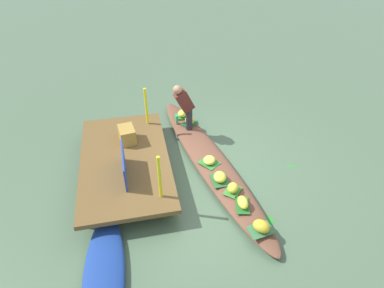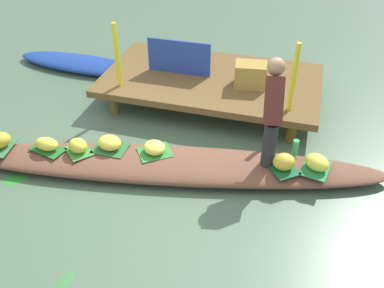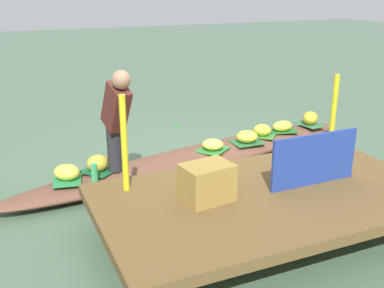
% 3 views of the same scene
% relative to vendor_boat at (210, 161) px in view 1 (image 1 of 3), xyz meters
% --- Properties ---
extents(canal_water, '(40.00, 40.00, 0.00)m').
position_rel_vendor_boat_xyz_m(canal_water, '(0.00, 0.00, -0.10)').
color(canal_water, '#4A664C').
rests_on(canal_water, ground).
extents(dock_platform, '(3.20, 1.80, 0.40)m').
position_rel_vendor_boat_xyz_m(dock_platform, '(0.09, 1.80, 0.24)').
color(dock_platform, brown).
rests_on(dock_platform, ground).
extents(vendor_boat, '(5.28, 1.73, 0.21)m').
position_rel_vendor_boat_xyz_m(vendor_boat, '(0.00, 0.00, 0.00)').
color(vendor_boat, brown).
rests_on(vendor_boat, ground).
extents(moored_boat, '(2.50, 0.75, 0.17)m').
position_rel_vendor_boat_xyz_m(moored_boat, '(-2.31, 2.25, -0.02)').
color(moored_boat, navy).
rests_on(moored_boat, ground).
extents(leaf_mat_0, '(0.37, 0.45, 0.01)m').
position_rel_vendor_boat_xyz_m(leaf_mat_0, '(1.71, 0.28, 0.11)').
color(leaf_mat_0, '#278144').
rests_on(leaf_mat_0, vendor_boat).
extents(banana_bunch_0, '(0.37, 0.35, 0.18)m').
position_rel_vendor_boat_xyz_m(banana_bunch_0, '(1.71, 0.28, 0.20)').
color(banana_bunch_0, '#E7E147').
rests_on(banana_bunch_0, vendor_boat).
extents(leaf_mat_1, '(0.47, 0.33, 0.01)m').
position_rel_vendor_boat_xyz_m(leaf_mat_1, '(-1.46, -0.24, 0.11)').
color(leaf_mat_1, '#226527').
rests_on(leaf_mat_1, vendor_boat).
extents(banana_bunch_1, '(0.31, 0.20, 0.16)m').
position_rel_vendor_boat_xyz_m(banana_bunch_1, '(-1.46, -0.24, 0.19)').
color(banana_bunch_1, yellow).
rests_on(banana_bunch_1, vendor_boat).
extents(leaf_mat_2, '(0.41, 0.33, 0.01)m').
position_rel_vendor_boat_xyz_m(leaf_mat_2, '(-0.73, -0.01, 0.11)').
color(leaf_mat_2, '#2A6233').
rests_on(leaf_mat_2, vendor_boat).
extents(banana_bunch_2, '(0.33, 0.30, 0.17)m').
position_rel_vendor_boat_xyz_m(banana_bunch_2, '(-0.73, -0.01, 0.19)').
color(banana_bunch_2, yellow).
rests_on(banana_bunch_2, vendor_boat).
extents(leaf_mat_3, '(0.44, 0.46, 0.01)m').
position_rel_vendor_boat_xyz_m(leaf_mat_3, '(1.35, 0.18, 0.11)').
color(leaf_mat_3, '#175A2F').
rests_on(leaf_mat_3, vendor_boat).
extents(banana_bunch_3, '(0.31, 0.29, 0.20)m').
position_rel_vendor_boat_xyz_m(banana_bunch_3, '(1.35, 0.18, 0.21)').
color(banana_bunch_3, gold).
rests_on(banana_bunch_3, vendor_boat).
extents(leaf_mat_4, '(0.50, 0.49, 0.01)m').
position_rel_vendor_boat_xyz_m(leaf_mat_4, '(-0.18, 0.06, 0.11)').
color(leaf_mat_4, '#307E32').
rests_on(leaf_mat_4, vendor_boat).
extents(banana_bunch_4, '(0.37, 0.36, 0.14)m').
position_rel_vendor_boat_xyz_m(banana_bunch_4, '(-0.18, 0.06, 0.18)').
color(banana_bunch_4, '#F0E251').
rests_on(banana_bunch_4, vendor_boat).
extents(leaf_mat_5, '(0.35, 0.45, 0.01)m').
position_rel_vendor_boat_xyz_m(leaf_mat_5, '(-2.05, -0.37, 0.11)').
color(leaf_mat_5, '#366F44').
rests_on(leaf_mat_5, vendor_boat).
extents(banana_bunch_5, '(0.37, 0.37, 0.20)m').
position_rel_vendor_boat_xyz_m(banana_bunch_5, '(-2.05, -0.37, 0.21)').
color(banana_bunch_5, gold).
rests_on(banana_bunch_5, vendor_boat).
extents(leaf_mat_6, '(0.44, 0.43, 0.01)m').
position_rel_vendor_boat_xyz_m(leaf_mat_6, '(-1.07, -0.18, 0.11)').
color(leaf_mat_6, '#3D8333').
rests_on(leaf_mat_6, vendor_boat).
extents(banana_bunch_6, '(0.31, 0.30, 0.17)m').
position_rel_vendor_boat_xyz_m(banana_bunch_6, '(-1.07, -0.18, 0.19)').
color(banana_bunch_6, yellow).
rests_on(banana_bunch_6, vendor_boat).
extents(vendor_person, '(0.27, 0.51, 1.21)m').
position_rel_vendor_boat_xyz_m(vendor_person, '(1.14, 0.33, 0.79)').
color(vendor_person, '#28282D').
rests_on(vendor_person, vendor_boat).
extents(water_bottle, '(0.07, 0.07, 0.22)m').
position_rel_vendor_boat_xyz_m(water_bottle, '(1.45, 0.47, 0.21)').
color(water_bottle, '#40AD64').
rests_on(water_bottle, vendor_boat).
extents(market_banner, '(0.96, 0.04, 0.51)m').
position_rel_vendor_boat_xyz_m(market_banner, '(-0.41, 1.80, 0.55)').
color(market_banner, '#233D97').
rests_on(market_banner, dock_platform).
extents(railing_post_west, '(0.06, 0.06, 0.92)m').
position_rel_vendor_boat_xyz_m(railing_post_west, '(-1.11, 1.20, 0.76)').
color(railing_post_west, yellow).
rests_on(railing_post_west, dock_platform).
extents(railing_post_east, '(0.06, 0.06, 0.92)m').
position_rel_vendor_boat_xyz_m(railing_post_east, '(1.29, 1.20, 0.76)').
color(railing_post_east, yellow).
rests_on(railing_post_east, dock_platform).
extents(produce_crate, '(0.48, 0.38, 0.34)m').
position_rel_vendor_boat_xyz_m(produce_crate, '(0.68, 1.70, 0.47)').
color(produce_crate, olive).
rests_on(produce_crate, dock_platform).
extents(drifting_plant_0, '(0.33, 0.32, 0.01)m').
position_rel_vendor_boat_xyz_m(drifting_plant_0, '(-1.70, -0.65, -0.10)').
color(drifting_plant_0, '#278D28').
rests_on(drifting_plant_0, ground).
extents(drifting_plant_1, '(0.17, 0.27, 0.01)m').
position_rel_vendor_boat_xyz_m(drifting_plant_1, '(-0.41, -1.76, -0.10)').
color(drifting_plant_1, '#3A7540').
rests_on(drifting_plant_1, ground).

